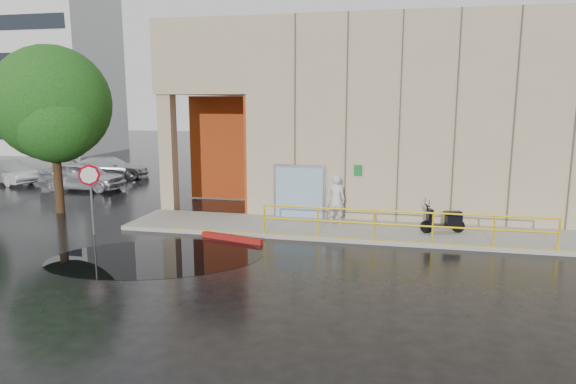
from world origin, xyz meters
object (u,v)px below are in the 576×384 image
object	(u,v)px
stop_sign	(90,184)
car_a	(83,176)
red_curb	(232,238)
car_b	(7,172)
scooter	(444,213)
person	(336,200)
tree_near	(53,108)
car_c	(110,167)

from	to	relation	value
stop_sign	car_a	size ratio (longest dim) A/B	0.56
red_curb	car_b	distance (m)	18.73
scooter	car_b	distance (m)	24.62
person	car_a	xyz separation A→B (m)	(-14.28, 5.37, -0.33)
red_curb	car_b	size ratio (longest dim) A/B	0.57
person	tree_near	size ratio (longest dim) A/B	0.27
scooter	car_b	world-z (taller)	car_b
scooter	car_c	world-z (taller)	scooter
red_curb	car_c	xyz separation A→B (m)	(-11.84, 11.81, 0.59)
car_a	car_b	distance (m)	5.61
stop_sign	car_b	xyz separation A→B (m)	(-11.44, 9.10, -1.17)
person	stop_sign	distance (m)	8.88
car_c	tree_near	xyz separation A→B (m)	(3.36, -9.31, 3.76)
person	car_a	world-z (taller)	person
person	car_b	xyz separation A→B (m)	(-19.82, 6.28, -0.41)
car_a	tree_near	bearing A→B (deg)	-154.31
red_curb	car_a	xyz separation A→B (m)	(-11.01, 7.85, 0.68)
scooter	tree_near	distance (m)	16.03
stop_sign	red_curb	bearing A→B (deg)	-15.49
red_curb	car_a	size ratio (longest dim) A/B	0.53
car_a	tree_near	xyz separation A→B (m)	(2.53, -5.35, 3.67)
person	car_b	distance (m)	20.80
person	stop_sign	world-z (taller)	stop_sign
person	red_curb	distance (m)	4.23
stop_sign	tree_near	size ratio (longest dim) A/B	0.36
car_c	stop_sign	bearing A→B (deg)	-169.46
car_b	car_c	distance (m)	5.61
scooter	car_a	xyz separation A→B (m)	(-18.15, 5.79, -0.09)
car_a	tree_near	size ratio (longest dim) A/B	0.65
scooter	car_c	bearing A→B (deg)	135.89
scooter	car_c	size ratio (longest dim) A/B	0.35
stop_sign	car_b	world-z (taller)	stop_sign
car_b	scooter	bearing A→B (deg)	-87.02
red_curb	car_a	world-z (taller)	car_a
red_curb	car_b	world-z (taller)	car_b
car_a	stop_sign	bearing A→B (deg)	-143.84
red_curb	stop_sign	bearing A→B (deg)	-176.26
scooter	tree_near	bearing A→B (deg)	161.47
car_b	red_curb	bearing A→B (deg)	-99.13
red_curb	car_b	bearing A→B (deg)	152.08
person	red_curb	xyz separation A→B (m)	(-3.27, -2.49, -1.01)
tree_near	car_b	bearing A→B (deg)	142.17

